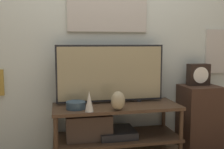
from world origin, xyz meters
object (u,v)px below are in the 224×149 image
object	(u,v)px
television	(111,73)
vase_slim_bronze	(89,101)
vase_wide_bowl	(76,105)
mantel_clock	(198,75)
vase_urn_stoneware	(118,101)

from	to	relation	value
television	vase_slim_bronze	xyz separation A→B (m)	(-0.26, -0.30, -0.21)
vase_wide_bowl	mantel_clock	world-z (taller)	mantel_clock
television	vase_wide_bowl	distance (m)	0.49
mantel_clock	television	bearing A→B (deg)	-179.56
television	mantel_clock	bearing A→B (deg)	0.44
vase_wide_bowl	mantel_clock	size ratio (longest dim) A/B	0.76
vase_slim_bronze	vase_urn_stoneware	size ratio (longest dim) A/B	1.08
vase_urn_stoneware	mantel_clock	bearing A→B (deg)	17.13
television	mantel_clock	xyz separation A→B (m)	(0.98, 0.01, -0.04)
vase_wide_bowl	vase_slim_bronze	distance (m)	0.17
vase_wide_bowl	vase_slim_bronze	xyz separation A→B (m)	(0.11, -0.12, 0.06)
television	mantel_clock	size ratio (longest dim) A/B	4.59
television	vase_urn_stoneware	world-z (taller)	television
television	mantel_clock	distance (m)	0.98
vase_wide_bowl	mantel_clock	distance (m)	1.38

